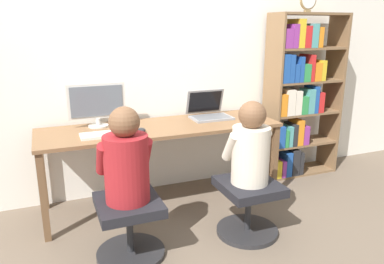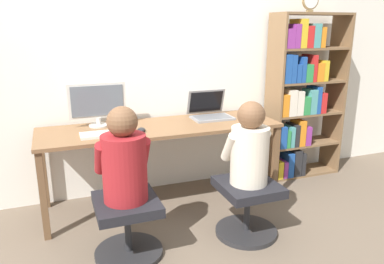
# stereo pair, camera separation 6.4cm
# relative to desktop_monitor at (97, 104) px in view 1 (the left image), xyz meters

# --- Properties ---
(ground_plane) EXTENTS (14.00, 14.00, 0.00)m
(ground_plane) POSITION_rel_desktop_monitor_xyz_m (0.52, -0.51, -0.94)
(ground_plane) COLOR brown
(wall_back) EXTENTS (10.00, 0.05, 2.60)m
(wall_back) POSITION_rel_desktop_monitor_xyz_m (0.52, 0.21, 0.36)
(wall_back) COLOR white
(wall_back) RESTS_ON ground_plane
(desk) EXTENTS (2.11, 0.65, 0.74)m
(desk) POSITION_rel_desktop_monitor_xyz_m (0.52, -0.18, -0.27)
(desk) COLOR brown
(desk) RESTS_ON ground_plane
(desktop_monitor) EXTENTS (0.49, 0.17, 0.38)m
(desktop_monitor) POSITION_rel_desktop_monitor_xyz_m (0.00, 0.00, 0.00)
(desktop_monitor) COLOR beige
(desktop_monitor) RESTS_ON desk
(laptop) EXTENTS (0.38, 0.32, 0.26)m
(laptop) POSITION_rel_desktop_monitor_xyz_m (1.04, -0.06, -0.15)
(laptop) COLOR gray
(laptop) RESTS_ON desk
(keyboard) EXTENTS (0.41, 0.17, 0.03)m
(keyboard) POSITION_rel_desktop_monitor_xyz_m (0.02, -0.31, -0.19)
(keyboard) COLOR silver
(keyboard) RESTS_ON desk
(computer_mouse_by_keyboard) EXTENTS (0.06, 0.09, 0.03)m
(computer_mouse_by_keyboard) POSITION_rel_desktop_monitor_xyz_m (0.31, -0.30, -0.18)
(computer_mouse_by_keyboard) COLOR black
(computer_mouse_by_keyboard) RESTS_ON desk
(office_chair_left) EXTENTS (0.49, 0.49, 0.44)m
(office_chair_left) POSITION_rel_desktop_monitor_xyz_m (0.05, -0.90, -0.69)
(office_chair_left) COLOR #262628
(office_chair_left) RESTS_ON ground_plane
(office_chair_right) EXTENTS (0.49, 0.49, 0.44)m
(office_chair_right) POSITION_rel_desktop_monitor_xyz_m (0.98, -0.94, -0.69)
(office_chair_right) COLOR #262628
(office_chair_right) RESTS_ON ground_plane
(person_at_monitor) EXTENTS (0.37, 0.32, 0.66)m
(person_at_monitor) POSITION_rel_desktop_monitor_xyz_m (0.05, -0.89, -0.22)
(person_at_monitor) COLOR maroon
(person_at_monitor) RESTS_ON office_chair_left
(person_at_laptop) EXTENTS (0.35, 0.30, 0.63)m
(person_at_laptop) POSITION_rel_desktop_monitor_xyz_m (0.98, -0.94, -0.22)
(person_at_laptop) COLOR beige
(person_at_laptop) RESTS_ON office_chair_right
(bookshelf) EXTENTS (0.82, 0.31, 1.72)m
(bookshelf) POSITION_rel_desktop_monitor_xyz_m (2.06, -0.05, -0.08)
(bookshelf) COLOR brown
(bookshelf) RESTS_ON ground_plane
(desk_clock) EXTENTS (0.18, 0.03, 0.20)m
(desk_clock) POSITION_rel_desktop_monitor_xyz_m (2.05, -0.12, 0.88)
(desk_clock) COLOR olive
(desk_clock) RESTS_ON bookshelf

